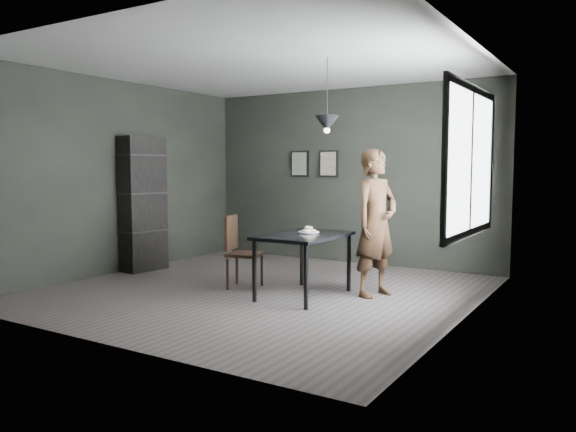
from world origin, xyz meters
The scene contains 13 objects.
ground centered at (0.00, 0.00, 0.00)m, with size 5.00×5.00×0.00m, color #342E2C.
back_wall centered at (0.00, 2.50, 1.40)m, with size 5.00×0.10×2.80m, color black.
ceiling centered at (0.00, 0.00, 2.80)m, with size 5.00×5.00×0.02m.
window_assembly centered at (2.47, 0.20, 1.60)m, with size 0.04×1.96×1.56m.
cafe_table centered at (0.60, 0.00, 0.67)m, with size 0.80×1.20×0.75m.
white_plate centered at (0.61, 0.10, 0.76)m, with size 0.23×0.23×0.01m, color white.
donut_pile centered at (0.61, 0.10, 0.79)m, with size 0.17×0.17×0.08m.
woman centered at (1.32, 0.48, 0.88)m, with size 0.64×0.42×1.76m, color black.
wood_chair centered at (-0.36, 0.00, 0.53)m, with size 0.50×0.50×0.93m.
shelf_unit centered at (-2.32, 0.24, 1.00)m, with size 0.38×0.67×2.00m, color black.
pendant_lamp centered at (0.85, 0.10, 2.05)m, with size 0.28×0.28×0.86m.
framed_print_left centered at (-0.90, 2.47, 1.60)m, with size 0.34×0.04×0.44m.
framed_print_right centered at (-0.35, 2.47, 1.60)m, with size 0.34×0.04×0.44m.
Camera 1 is at (3.90, -5.74, 1.54)m, focal length 35.00 mm.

